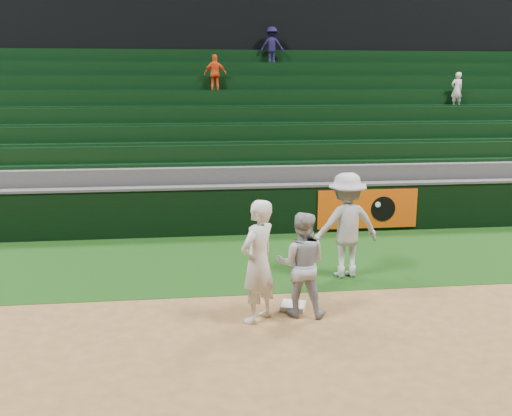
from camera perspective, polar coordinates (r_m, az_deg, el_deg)
The scene contains 9 objects.
ground at distance 9.64m, azimuth 2.88°, elevation -10.49°, with size 70.00×70.00×0.00m, color brown.
foul_grass at distance 12.42m, azimuth 0.54°, elevation -5.13°, with size 36.00×4.20×0.01m, color black.
upper_deck at distance 26.34m, azimuth -3.69°, elevation 17.29°, with size 40.00×12.00×12.00m, color black.
first_base at distance 9.83m, azimuth 3.74°, elevation -9.76°, with size 0.39×0.39×0.09m, color silver.
first_baseman at distance 9.03m, azimuth 0.19°, elevation -5.36°, with size 0.72×0.48×1.99m, color silver.
baserunner at distance 9.33m, azimuth 4.55°, elevation -5.63°, with size 0.84×0.66×1.73m, color #9FA2A9.
base_coach at distance 11.23m, azimuth 9.01°, elevation -1.71°, with size 1.33×0.76×2.06m, color #A6A9B4.
field_wall at distance 14.37m, azimuth -0.49°, elevation -0.11°, with size 36.00×0.45×1.25m.
stadium_seating at distance 17.90m, azimuth -1.94°, elevation 5.83°, with size 36.00×5.95×5.59m.
Camera 1 is at (-1.54, -8.75, 3.75)m, focal length 40.00 mm.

